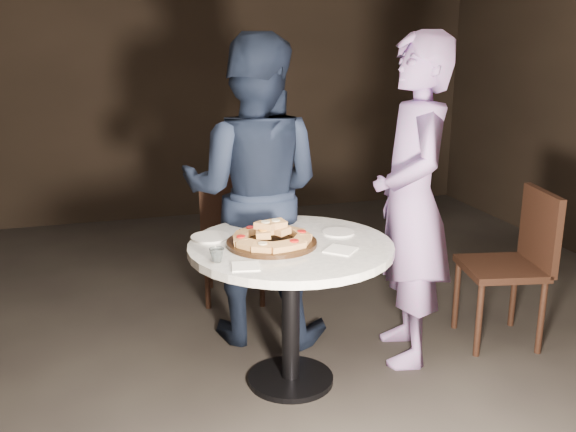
% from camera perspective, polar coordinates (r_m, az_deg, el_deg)
% --- Properties ---
extents(floor, '(7.00, 7.00, 0.00)m').
position_cam_1_polar(floor, '(3.52, -0.65, -14.83)').
color(floor, black).
rests_on(floor, ground).
extents(table, '(1.27, 1.27, 0.78)m').
position_cam_1_polar(table, '(3.28, 0.25, -4.85)').
color(table, black).
rests_on(table, ground).
extents(serving_board, '(0.54, 0.54, 0.02)m').
position_cam_1_polar(serving_board, '(3.21, -1.46, -2.41)').
color(serving_board, black).
rests_on(serving_board, table).
extents(focaccia_pile, '(0.40, 0.40, 0.11)m').
position_cam_1_polar(focaccia_pile, '(3.20, -1.51, -1.69)').
color(focaccia_pile, '#BB8348').
rests_on(focaccia_pile, serving_board).
extents(plate_left, '(0.25, 0.25, 0.01)m').
position_cam_1_polar(plate_left, '(3.34, -6.92, -1.88)').
color(plate_left, white).
rests_on(plate_left, table).
extents(plate_right, '(0.19, 0.19, 0.01)m').
position_cam_1_polar(plate_right, '(3.41, 4.50, -1.47)').
color(plate_right, white).
rests_on(plate_right, table).
extents(water_glass, '(0.08, 0.08, 0.07)m').
position_cam_1_polar(water_glass, '(2.99, -6.34, -3.46)').
color(water_glass, silver).
rests_on(water_glass, table).
extents(napkin_near, '(0.14, 0.14, 0.01)m').
position_cam_1_polar(napkin_near, '(2.92, -3.78, -4.48)').
color(napkin_near, white).
rests_on(napkin_near, table).
extents(napkin_far, '(0.19, 0.19, 0.01)m').
position_cam_1_polar(napkin_far, '(3.14, 4.69, -3.02)').
color(napkin_far, white).
rests_on(napkin_far, table).
extents(chair_far, '(0.52, 0.53, 0.92)m').
position_cam_1_polar(chair_far, '(4.34, -4.84, -1.14)').
color(chair_far, black).
rests_on(chair_far, ground).
extents(chair_right, '(0.53, 0.51, 0.93)m').
position_cam_1_polar(chair_right, '(4.02, 19.74, -3.38)').
color(chair_right, black).
rests_on(chair_right, ground).
extents(diner_navy, '(1.08, 0.98, 1.81)m').
position_cam_1_polar(diner_navy, '(3.77, -3.07, 2.16)').
color(diner_navy, black).
rests_on(diner_navy, ground).
extents(diner_teal, '(0.58, 0.75, 1.82)m').
position_cam_1_polar(diner_teal, '(3.57, 10.95, 1.19)').
color(diner_teal, '#856AA9').
rests_on(diner_teal, ground).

